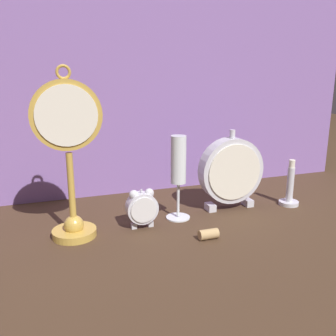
{
  "coord_description": "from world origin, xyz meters",
  "views": [
    {
      "loc": [
        -0.27,
        -0.71,
        0.35
      ],
      "look_at": [
        0.0,
        0.08,
        0.13
      ],
      "focal_mm": 40.0,
      "sensor_mm": 36.0,
      "label": 1
    }
  ],
  "objects_px": {
    "alarm_clock_twin_bell": "(142,207)",
    "brass_candlestick": "(290,191)",
    "champagne_flute": "(178,167)",
    "pocket_watch_on_stand": "(69,158)",
    "mantel_clock_silver": "(231,171)",
    "wine_cork": "(209,234)"
  },
  "relations": [
    {
      "from": "alarm_clock_twin_bell",
      "to": "brass_candlestick",
      "type": "bearing_deg",
      "value": 2.1
    },
    {
      "from": "alarm_clock_twin_bell",
      "to": "champagne_flute",
      "type": "distance_m",
      "value": 0.13
    },
    {
      "from": "pocket_watch_on_stand",
      "to": "brass_candlestick",
      "type": "relative_size",
      "value": 2.93
    },
    {
      "from": "mantel_clock_silver",
      "to": "champagne_flute",
      "type": "bearing_deg",
      "value": -173.18
    },
    {
      "from": "brass_candlestick",
      "to": "wine_cork",
      "type": "bearing_deg",
      "value": -157.74
    },
    {
      "from": "pocket_watch_on_stand",
      "to": "mantel_clock_silver",
      "type": "bearing_deg",
      "value": 5.83
    },
    {
      "from": "alarm_clock_twin_bell",
      "to": "brass_candlestick",
      "type": "height_order",
      "value": "brass_candlestick"
    },
    {
      "from": "alarm_clock_twin_bell",
      "to": "champagne_flute",
      "type": "bearing_deg",
      "value": 15.01
    },
    {
      "from": "mantel_clock_silver",
      "to": "brass_candlestick",
      "type": "distance_m",
      "value": 0.18
    },
    {
      "from": "mantel_clock_silver",
      "to": "wine_cork",
      "type": "relative_size",
      "value": 4.91
    },
    {
      "from": "pocket_watch_on_stand",
      "to": "wine_cork",
      "type": "distance_m",
      "value": 0.33
    },
    {
      "from": "mantel_clock_silver",
      "to": "brass_candlestick",
      "type": "height_order",
      "value": "mantel_clock_silver"
    },
    {
      "from": "pocket_watch_on_stand",
      "to": "alarm_clock_twin_bell",
      "type": "bearing_deg",
      "value": -1.27
    },
    {
      "from": "wine_cork",
      "to": "pocket_watch_on_stand",
      "type": "bearing_deg",
      "value": 158.11
    },
    {
      "from": "mantel_clock_silver",
      "to": "wine_cork",
      "type": "distance_m",
      "value": 0.22
    },
    {
      "from": "alarm_clock_twin_bell",
      "to": "champagne_flute",
      "type": "relative_size",
      "value": 0.45
    },
    {
      "from": "pocket_watch_on_stand",
      "to": "wine_cork",
      "type": "height_order",
      "value": "pocket_watch_on_stand"
    },
    {
      "from": "alarm_clock_twin_bell",
      "to": "brass_candlestick",
      "type": "xyz_separation_m",
      "value": [
        0.41,
        0.02,
        -0.01
      ]
    },
    {
      "from": "pocket_watch_on_stand",
      "to": "champagne_flute",
      "type": "bearing_deg",
      "value": 5.23
    },
    {
      "from": "pocket_watch_on_stand",
      "to": "brass_candlestick",
      "type": "bearing_deg",
      "value": 1.19
    },
    {
      "from": "pocket_watch_on_stand",
      "to": "mantel_clock_silver",
      "type": "relative_size",
      "value": 1.75
    },
    {
      "from": "alarm_clock_twin_bell",
      "to": "brass_candlestick",
      "type": "distance_m",
      "value": 0.41
    }
  ]
}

